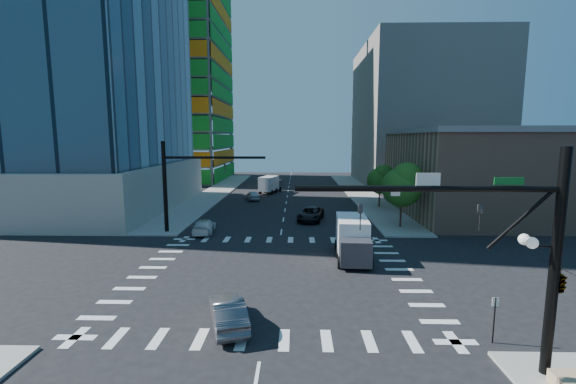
{
  "coord_description": "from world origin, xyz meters",
  "views": [
    {
      "loc": [
        1.58,
        -25.96,
        9.45
      ],
      "look_at": [
        0.78,
        8.0,
        4.67
      ],
      "focal_mm": 24.0,
      "sensor_mm": 36.0,
      "label": 1
    }
  ],
  "objects": [
    {
      "name": "tree_south",
      "position": [
        12.63,
        13.9,
        4.69
      ],
      "size": [
        4.16,
        4.16,
        6.82
      ],
      "color": "#382316",
      "rests_on": "sidewalk_ne"
    },
    {
      "name": "car_sb_mid",
      "position": [
        -5.16,
        32.19,
        0.71
      ],
      "size": [
        2.69,
        4.48,
        1.43
      ],
      "primitive_type": "imported",
      "rotation": [
        0.0,
        0.0,
        3.4
      ],
      "color": "#ACAFB4",
      "rests_on": "ground"
    },
    {
      "name": "car_sb_cross",
      "position": [
        -1.89,
        -7.67,
        0.74
      ],
      "size": [
        2.83,
        4.75,
        1.48
      ],
      "primitive_type": "imported",
      "rotation": [
        0.0,
        0.0,
        3.45
      ],
      "color": "#56575C",
      "rests_on": "ground"
    },
    {
      "name": "car_nb_far",
      "position": [
        3.19,
        17.59,
        0.76
      ],
      "size": [
        3.54,
        5.86,
        1.52
      ],
      "primitive_type": "imported",
      "rotation": [
        0.0,
        0.0,
        -0.2
      ],
      "color": "black",
      "rests_on": "ground"
    },
    {
      "name": "box_truck_near",
      "position": [
        5.96,
        3.36,
        1.39
      ],
      "size": [
        2.87,
        6.11,
        3.13
      ],
      "rotation": [
        0.0,
        0.0,
        -0.06
      ],
      "color": "black",
      "rests_on": "ground"
    },
    {
      "name": "construction_building",
      "position": [
        -27.41,
        61.93,
        24.61
      ],
      "size": [
        25.16,
        34.5,
        70.6
      ],
      "color": "slate",
      "rests_on": "ground"
    },
    {
      "name": "signal_mast_nw",
      "position": [
        -10.0,
        11.5,
        5.49
      ],
      "size": [
        10.2,
        0.4,
        9.0
      ],
      "color": "black",
      "rests_on": "sidewalk_nw"
    },
    {
      "name": "car_sb_near",
      "position": [
        -7.69,
        11.4,
        0.68
      ],
      "size": [
        2.35,
        4.87,
        1.37
      ],
      "primitive_type": "imported",
      "rotation": [
        0.0,
        0.0,
        3.23
      ],
      "color": "white",
      "rests_on": "ground"
    },
    {
      "name": "bg_building_ne",
      "position": [
        27.0,
        55.0,
        14.0
      ],
      "size": [
        24.0,
        30.0,
        28.0
      ],
      "primitive_type": "cube",
      "color": "slate",
      "rests_on": "ground"
    },
    {
      "name": "signal_mast_se",
      "position": [
        10.6,
        -11.5,
        5.01
      ],
      "size": [
        10.51,
        2.48,
        9.0
      ],
      "color": "black",
      "rests_on": "sidewalk_se"
    },
    {
      "name": "commercial_building",
      "position": [
        25.0,
        22.0,
        5.31
      ],
      "size": [
        20.5,
        22.5,
        10.6
      ],
      "color": "tan",
      "rests_on": "ground"
    },
    {
      "name": "sidewalk_ne",
      "position": [
        12.5,
        40.0,
        0.07
      ],
      "size": [
        5.0,
        60.0,
        0.15
      ],
      "primitive_type": "cube",
      "color": "#98958F",
      "rests_on": "ground"
    },
    {
      "name": "road_markings",
      "position": [
        0.0,
        0.0,
        0.01
      ],
      "size": [
        20.0,
        20.0,
        0.01
      ],
      "primitive_type": "cube",
      "color": "silver",
      "rests_on": "ground"
    },
    {
      "name": "tree_north",
      "position": [
        12.93,
        25.9,
        3.99
      ],
      "size": [
        3.54,
        3.52,
        5.78
      ],
      "color": "#382316",
      "rests_on": "sidewalk_ne"
    },
    {
      "name": "box_truck_far",
      "position": [
        -3.01,
        40.3,
        1.28
      ],
      "size": [
        3.81,
        5.97,
        2.9
      ],
      "rotation": [
        0.0,
        0.0,
        2.86
      ],
      "color": "black",
      "rests_on": "ground"
    },
    {
      "name": "no_parking_sign",
      "position": [
        10.7,
        -9.0,
        1.38
      ],
      "size": [
        0.3,
        0.06,
        2.2
      ],
      "color": "black",
      "rests_on": "ground"
    },
    {
      "name": "sidewalk_nw",
      "position": [
        -12.5,
        40.0,
        0.07
      ],
      "size": [
        5.0,
        60.0,
        0.15
      ],
      "primitive_type": "cube",
      "color": "#98958F",
      "rests_on": "ground"
    },
    {
      "name": "ground",
      "position": [
        0.0,
        0.0,
        0.0
      ],
      "size": [
        160.0,
        160.0,
        0.0
      ],
      "primitive_type": "plane",
      "color": "black",
      "rests_on": "ground"
    }
  ]
}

